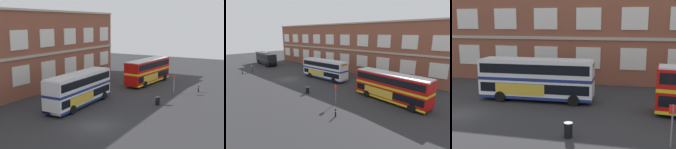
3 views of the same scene
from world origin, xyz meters
The scene contains 5 objects.
ground_plane centered at (0.00, 2.00, 0.00)m, with size 120.00×120.00×0.00m, color #2B2B2D.
brick_terminal_building centered at (0.97, 17.98, 5.84)m, with size 53.09×8.19×11.96m.
double_decker_near centered at (5.17, 5.60, 2.15)m, with size 11.06×3.08×4.07m.
bus_stand_flag centered at (16.57, -2.78, 1.64)m, with size 0.44×0.10×2.70m.
station_litter_bin centered at (10.13, -2.74, 0.52)m, with size 0.60×0.60×1.03m.
Camera 3 is at (13.97, -20.44, 7.62)m, focal length 46.20 mm.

